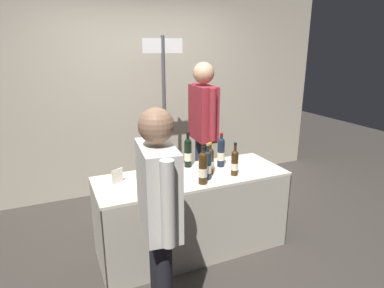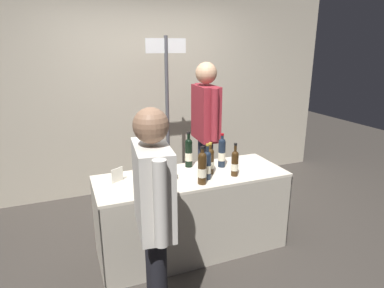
% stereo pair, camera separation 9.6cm
% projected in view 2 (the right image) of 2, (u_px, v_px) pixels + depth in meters
% --- Properties ---
extents(ground_plane, '(12.00, 12.00, 0.00)m').
position_uv_depth(ground_plane, '(192.00, 247.00, 3.28)').
color(ground_plane, '#38332D').
extents(back_partition, '(5.47, 0.12, 3.15)m').
position_uv_depth(back_partition, '(144.00, 74.00, 4.35)').
color(back_partition, '#B2A893').
rests_on(back_partition, ground_plane).
extents(tasting_table, '(1.78, 0.66, 0.78)m').
position_uv_depth(tasting_table, '(192.00, 199.00, 3.13)').
color(tasting_table, beige).
rests_on(tasting_table, ground_plane).
extents(featured_wine_bottle, '(0.07, 0.07, 0.32)m').
position_uv_depth(featured_wine_bottle, '(160.00, 171.00, 2.78)').
color(featured_wine_bottle, black).
rests_on(featured_wine_bottle, tasting_table).
extents(display_bottle_0, '(0.08, 0.08, 0.30)m').
position_uv_depth(display_bottle_0, '(210.00, 161.00, 3.06)').
color(display_bottle_0, '#38230F').
rests_on(display_bottle_0, tasting_table).
extents(display_bottle_1, '(0.07, 0.07, 0.31)m').
position_uv_depth(display_bottle_1, '(170.00, 170.00, 2.84)').
color(display_bottle_1, black).
rests_on(display_bottle_1, tasting_table).
extents(display_bottle_2, '(0.07, 0.07, 0.33)m').
position_uv_depth(display_bottle_2, '(207.00, 165.00, 2.93)').
color(display_bottle_2, '#192333').
rests_on(display_bottle_2, tasting_table).
extents(display_bottle_3, '(0.07, 0.07, 0.34)m').
position_uv_depth(display_bottle_3, '(222.00, 152.00, 3.23)').
color(display_bottle_3, '#192333').
rests_on(display_bottle_3, tasting_table).
extents(display_bottle_4, '(0.08, 0.08, 0.34)m').
position_uv_depth(display_bottle_4, '(202.00, 168.00, 2.83)').
color(display_bottle_4, '#38230F').
rests_on(display_bottle_4, tasting_table).
extents(display_bottle_5, '(0.07, 0.07, 0.36)m').
position_uv_depth(display_bottle_5, '(189.00, 152.00, 3.23)').
color(display_bottle_5, black).
rests_on(display_bottle_5, tasting_table).
extents(display_bottle_6, '(0.07, 0.07, 0.31)m').
position_uv_depth(display_bottle_6, '(235.00, 163.00, 3.01)').
color(display_bottle_6, '#38230F').
rests_on(display_bottle_6, tasting_table).
extents(wine_glass_near_vendor, '(0.08, 0.08, 0.15)m').
position_uv_depth(wine_glass_near_vendor, '(150.00, 171.00, 2.83)').
color(wine_glass_near_vendor, silver).
rests_on(wine_glass_near_vendor, tasting_table).
extents(wine_glass_mid, '(0.07, 0.07, 0.14)m').
position_uv_depth(wine_glass_mid, '(160.00, 162.00, 3.09)').
color(wine_glass_mid, silver).
rests_on(wine_glass_mid, tasting_table).
extents(wine_glass_near_taster, '(0.07, 0.07, 0.12)m').
position_uv_depth(wine_glass_near_taster, '(206.00, 157.00, 3.29)').
color(wine_glass_near_taster, silver).
rests_on(wine_glass_near_taster, tasting_table).
extents(brochure_stand, '(0.11, 0.07, 0.13)m').
position_uv_depth(brochure_stand, '(117.00, 175.00, 2.89)').
color(brochure_stand, silver).
rests_on(brochure_stand, tasting_table).
extents(vendor_presenter, '(0.24, 0.60, 1.76)m').
position_uv_depth(vendor_presenter, '(206.00, 123.00, 3.81)').
color(vendor_presenter, '#2D3347').
rests_on(vendor_presenter, ground_plane).
extents(taster_foreground_right, '(0.26, 0.61, 1.59)m').
position_uv_depth(taster_foreground_right, '(154.00, 206.00, 2.10)').
color(taster_foreground_right, black).
rests_on(taster_foreground_right, ground_plane).
extents(booth_signpost, '(0.48, 0.04, 2.04)m').
position_uv_depth(booth_signpost, '(167.00, 106.00, 3.94)').
color(booth_signpost, '#47474C').
rests_on(booth_signpost, ground_plane).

